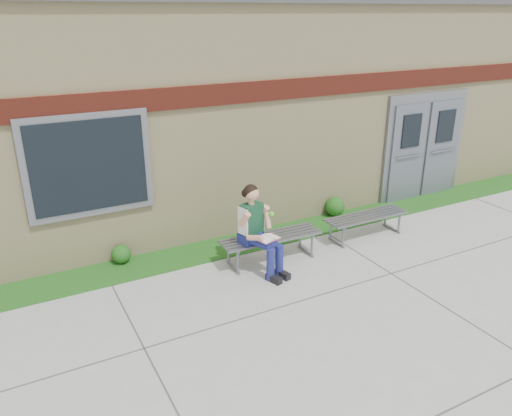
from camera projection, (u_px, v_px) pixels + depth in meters
ground at (362, 305)px, 7.06m from camera, size 80.00×80.00×0.00m
grass_strip at (271, 236)px, 9.19m from camera, size 16.00×0.80×0.02m
school_building at (197, 96)px, 11.19m from camera, size 16.20×6.22×4.20m
bench_left at (271, 241)px, 8.21m from camera, size 1.72×0.54×0.44m
bench_right at (366, 220)px, 9.09m from camera, size 1.63×0.46×0.42m
girl at (258, 229)px, 7.75m from camera, size 0.61×0.92×1.42m
shrub_mid at (121, 254)px, 8.16m from camera, size 0.31×0.31×0.31m
shrub_east at (335, 206)px, 10.02m from camera, size 0.39×0.39×0.39m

